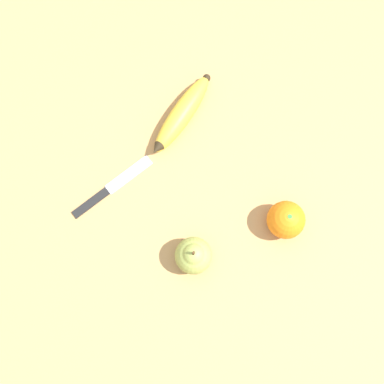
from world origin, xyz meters
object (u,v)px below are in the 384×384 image
(orange, at_px, (286,220))
(paring_knife, at_px, (109,189))
(pear, at_px, (193,255))
(banana, at_px, (181,114))

(orange, bearing_deg, paring_knife, 7.67)
(pear, distance_m, paring_knife, 0.22)
(pear, xyz_separation_m, paring_knife, (0.20, -0.07, -0.04))
(banana, xyz_separation_m, orange, (-0.26, 0.14, 0.02))
(banana, height_order, orange, orange)
(orange, xyz_separation_m, paring_knife, (0.35, 0.05, -0.03))
(paring_knife, bearing_deg, banana, 98.09)
(banana, relative_size, paring_knife, 1.23)
(banana, height_order, pear, pear)
(orange, distance_m, paring_knife, 0.35)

